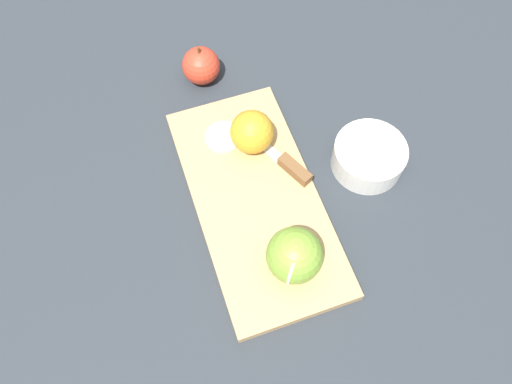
% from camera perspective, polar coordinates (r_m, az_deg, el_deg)
% --- Properties ---
extents(ground_plane, '(4.00, 4.00, 0.00)m').
position_cam_1_polar(ground_plane, '(0.85, -0.00, -1.27)').
color(ground_plane, '#282D33').
extents(cutting_board, '(0.45, 0.25, 0.02)m').
position_cam_1_polar(cutting_board, '(0.84, -0.00, -0.95)').
color(cutting_board, tan).
rests_on(cutting_board, ground_plane).
extents(apple_half_left, '(0.09, 0.09, 0.09)m').
position_cam_1_polar(apple_half_left, '(0.75, 4.24, -7.33)').
color(apple_half_left, olive).
rests_on(apple_half_left, cutting_board).
extents(apple_half_right, '(0.08, 0.08, 0.08)m').
position_cam_1_polar(apple_half_right, '(0.86, -0.49, 6.87)').
color(apple_half_right, gold).
rests_on(apple_half_right, cutting_board).
extents(knife, '(0.16, 0.07, 0.02)m').
position_cam_1_polar(knife, '(0.86, 3.82, 3.09)').
color(knife, silver).
rests_on(knife, cutting_board).
extents(apple_slice, '(0.07, 0.07, 0.01)m').
position_cam_1_polar(apple_slice, '(0.89, -3.81, 6.29)').
color(apple_slice, beige).
rests_on(apple_slice, cutting_board).
extents(apple_whole, '(0.07, 0.07, 0.08)m').
position_cam_1_polar(apple_whole, '(0.98, -6.30, 14.15)').
color(apple_whole, red).
rests_on(apple_whole, ground_plane).
extents(bowl, '(0.13, 0.13, 0.05)m').
position_cam_1_polar(bowl, '(0.89, 12.79, 4.08)').
color(bowl, silver).
rests_on(bowl, ground_plane).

